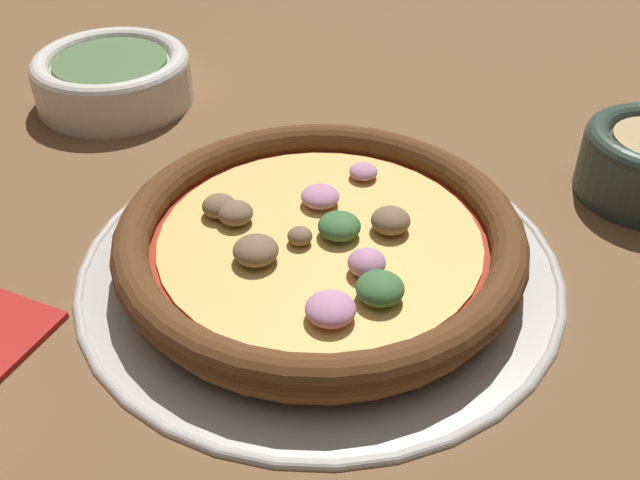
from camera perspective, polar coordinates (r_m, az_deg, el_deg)
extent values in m
plane|color=brown|center=(0.50, 0.00, -2.04)|extent=(3.00, 3.00, 0.00)
cylinder|color=#B7B2A8|center=(0.50, 0.00, -1.86)|extent=(0.31, 0.31, 0.00)
torus|color=#B7B2A8|center=(0.50, 0.00, -1.68)|extent=(0.32, 0.32, 0.01)
cylinder|color=#A86B33|center=(0.49, 0.00, -0.78)|extent=(0.25, 0.25, 0.01)
torus|color=#563319|center=(0.49, 0.00, 0.44)|extent=(0.27, 0.27, 0.02)
cylinder|color=#A32D19|center=(0.49, 0.00, -0.09)|extent=(0.22, 0.22, 0.00)
cylinder|color=#E5B75B|center=(0.49, 0.00, 0.12)|extent=(0.21, 0.21, 0.00)
ellipsoid|color=#C17FA3|center=(0.54, 3.33, 5.23)|extent=(0.03, 0.03, 0.01)
ellipsoid|color=brown|center=(0.49, 5.40, 1.49)|extent=(0.03, 0.03, 0.02)
ellipsoid|color=brown|center=(0.47, -4.92, -0.79)|extent=(0.03, 0.03, 0.02)
ellipsoid|color=#C17FA3|center=(0.46, 3.58, -1.75)|extent=(0.02, 0.02, 0.02)
ellipsoid|color=brown|center=(0.51, -7.70, 2.59)|extent=(0.03, 0.03, 0.01)
ellipsoid|color=#C17FA3|center=(0.42, 0.81, -5.28)|extent=(0.04, 0.04, 0.01)
ellipsoid|color=#3D6B38|center=(0.44, 4.59, -3.70)|extent=(0.04, 0.04, 0.02)
ellipsoid|color=brown|center=(0.48, -1.55, 0.30)|extent=(0.02, 0.02, 0.01)
ellipsoid|color=#3D6B38|center=(0.48, 1.48, 1.07)|extent=(0.04, 0.04, 0.01)
ellipsoid|color=#C17FA3|center=(0.51, 0.01, 3.34)|extent=(0.03, 0.03, 0.01)
ellipsoid|color=brown|center=(0.50, -6.47, 2.05)|extent=(0.03, 0.03, 0.01)
cylinder|color=silver|center=(0.72, -15.44, 11.48)|extent=(0.14, 0.14, 0.04)
torus|color=silver|center=(0.71, -15.68, 12.80)|extent=(0.14, 0.14, 0.02)
cylinder|color=#4C6B3D|center=(0.71, -15.71, 12.94)|extent=(0.10, 0.10, 0.00)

